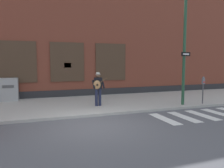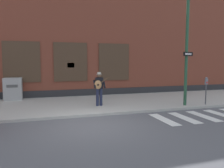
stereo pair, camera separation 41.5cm
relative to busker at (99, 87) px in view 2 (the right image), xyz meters
The scene contains 8 objects.
ground_plane 3.22m from the busker, 108.84° to the right, with size 160.00×160.00×0.00m, color #56565B.
sidewalk 1.72m from the busker, 135.23° to the left, with size 28.00×5.25×0.12m.
building_backdrop 6.52m from the busker, 99.94° to the left, with size 28.00×4.06×8.58m.
crosswalk 5.37m from the busker, 34.12° to the right, with size 5.20×1.90×0.01m.
busker is the anchor object (origin of this frame).
traffic_light 5.67m from the busker, 26.10° to the right, with size 0.81×2.87×5.61m.
parking_meter 5.55m from the busker, 13.37° to the right, with size 0.13×0.11×1.44m.
utility_box 5.41m from the busker, 144.32° to the left, with size 0.99×0.64×1.30m.
Camera 2 is at (-1.58, -7.71, 2.29)m, focal length 35.00 mm.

